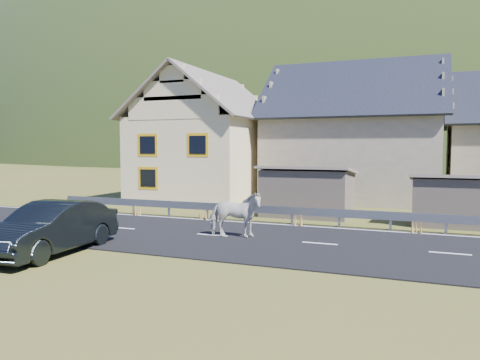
% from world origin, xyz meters
% --- Properties ---
extents(ground, '(160.00, 160.00, 0.00)m').
position_xyz_m(ground, '(0.00, 0.00, 0.00)').
color(ground, '#3F4A17').
rests_on(ground, ground).
extents(road, '(60.00, 7.00, 0.04)m').
position_xyz_m(road, '(0.00, 0.00, 0.02)').
color(road, black).
rests_on(road, ground).
extents(lane_markings, '(60.00, 6.60, 0.01)m').
position_xyz_m(lane_markings, '(0.00, 0.00, 0.04)').
color(lane_markings, silver).
rests_on(lane_markings, road).
extents(guardrail, '(28.10, 0.09, 0.75)m').
position_xyz_m(guardrail, '(-0.00, 3.68, 0.56)').
color(guardrail, '#93969B').
rests_on(guardrail, ground).
extents(shed_left, '(4.30, 3.30, 2.40)m').
position_xyz_m(shed_left, '(-2.00, 6.50, 1.10)').
color(shed_left, '#66584D').
rests_on(shed_left, ground).
extents(shed_right, '(3.80, 2.90, 2.20)m').
position_xyz_m(shed_right, '(4.50, 6.00, 1.00)').
color(shed_right, '#66584D').
rests_on(shed_right, ground).
extents(house_cream, '(7.80, 9.80, 8.30)m').
position_xyz_m(house_cream, '(-10.00, 12.00, 4.36)').
color(house_cream, beige).
rests_on(house_cream, ground).
extents(house_stone_a, '(10.80, 9.80, 8.90)m').
position_xyz_m(house_stone_a, '(-1.00, 15.00, 4.63)').
color(house_stone_a, tan).
rests_on(house_stone_a, ground).
extents(mountain, '(440.00, 280.00, 260.00)m').
position_xyz_m(mountain, '(5.00, 180.00, -20.00)').
color(mountain, '#223612').
rests_on(mountain, ground).
extents(conifer_patch, '(76.00, 50.00, 28.00)m').
position_xyz_m(conifer_patch, '(-55.00, 110.00, 6.00)').
color(conifer_patch, black).
rests_on(conifer_patch, ground).
extents(horse, '(1.26, 2.10, 1.66)m').
position_xyz_m(horse, '(-3.07, -0.05, 0.87)').
color(horse, beige).
rests_on(horse, road).
extents(car, '(2.01, 4.92, 1.58)m').
position_xyz_m(car, '(-7.38, -4.37, 0.79)').
color(car, black).
rests_on(car, ground).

